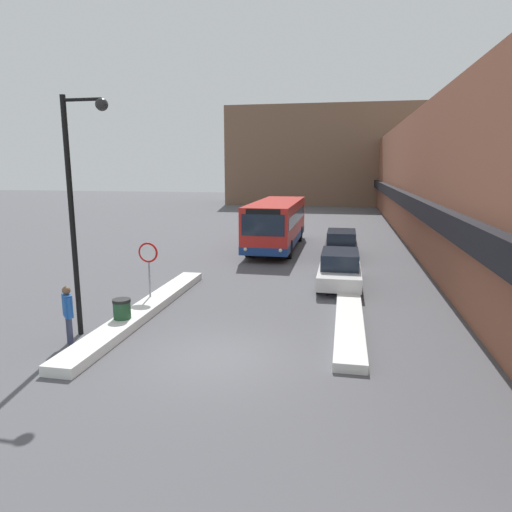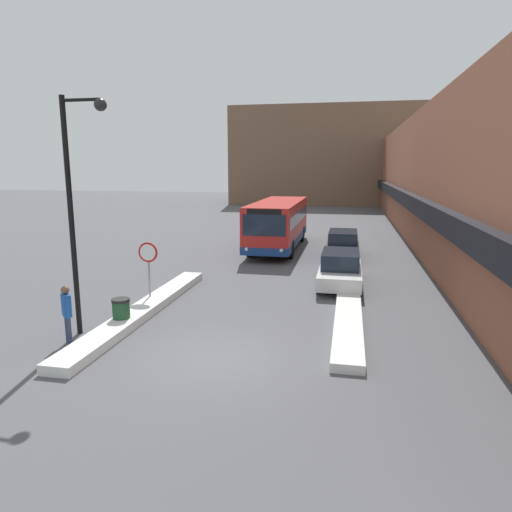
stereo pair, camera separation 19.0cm
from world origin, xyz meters
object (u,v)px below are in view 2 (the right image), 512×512
object	(u,v)px
parked_car_front	(340,269)
pedestrian	(67,309)
stop_sign	(148,259)
street_lamp	(77,194)
city_bus	(278,223)
trash_bin	(121,313)
parked_car_middle	(343,244)

from	to	relation	value
parked_car_front	pedestrian	distance (m)	11.53
stop_sign	street_lamp	bearing A→B (deg)	-99.60
city_bus	street_lamp	distance (m)	16.96
trash_bin	city_bus	bearing A→B (deg)	79.74
parked_car_front	street_lamp	xyz separation A→B (m)	(-7.66, -7.68, 3.64)
parked_car_front	parked_car_middle	world-z (taller)	parked_car_middle
city_bus	parked_car_middle	distance (m)	4.70
parked_car_front	trash_bin	xyz separation A→B (m)	(-6.91, -6.85, -0.28)
parked_car_middle	street_lamp	bearing A→B (deg)	-118.27
street_lamp	pedestrian	size ratio (longest dim) A/B	4.04
parked_car_front	city_bus	bearing A→B (deg)	115.33
parked_car_front	trash_bin	bearing A→B (deg)	-135.26
city_bus	parked_car_middle	bearing A→B (deg)	-27.19
stop_sign	trash_bin	size ratio (longest dim) A/B	2.52
street_lamp	city_bus	bearing A→B (deg)	77.73
pedestrian	city_bus	bearing A→B (deg)	125.55
street_lamp	trash_bin	bearing A→B (deg)	48.14
city_bus	stop_sign	distance (m)	13.28
parked_car_middle	street_lamp	world-z (taller)	street_lamp
city_bus	trash_bin	size ratio (longest dim) A/B	10.76
stop_sign	trash_bin	bearing A→B (deg)	-86.23
pedestrian	trash_bin	bearing A→B (deg)	112.21
parked_car_middle	pedestrian	size ratio (longest dim) A/B	2.74
city_bus	pedestrian	distance (m)	17.61
city_bus	street_lamp	bearing A→B (deg)	-102.27
city_bus	stop_sign	size ratio (longest dim) A/B	4.27
pedestrian	trash_bin	size ratio (longest dim) A/B	1.88
street_lamp	pedestrian	distance (m)	3.43
pedestrian	street_lamp	bearing A→B (deg)	133.73
pedestrian	stop_sign	bearing A→B (deg)	128.99
parked_car_front	street_lamp	world-z (taller)	street_lamp
parked_car_middle	city_bus	bearing A→B (deg)	152.81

